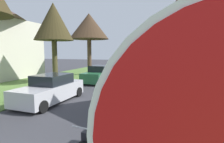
# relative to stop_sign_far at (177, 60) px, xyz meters

# --- Properties ---
(stop_sign_far) EXTENTS (0.81, 0.38, 2.96)m
(stop_sign_far) POSITION_rel_stop_sign_far_xyz_m (0.00, 0.00, 0.00)
(stop_sign_far) COLOR #9EA0A5
(stop_sign_far) RESTS_ON grass_verge_right
(street_tree_left_mid_b) EXTENTS (3.39, 3.39, 7.08)m
(street_tree_left_mid_b) POSITION_rel_stop_sign_far_xyz_m (-10.37, -1.73, 3.24)
(street_tree_left_mid_b) COLOR #474124
(street_tree_left_mid_b) RESTS_ON grass_verge_left
(street_tree_left_far) EXTENTS (4.76, 4.76, 7.40)m
(street_tree_left_far) POSITION_rel_stop_sign_far_xyz_m (-9.94, 4.57, 3.68)
(street_tree_left_far) COLOR brown
(street_tree_left_far) RESTS_ON grass_verge_left
(parked_sedan_silver) EXTENTS (2.05, 4.45, 1.57)m
(parked_sedan_silver) POSITION_rel_stop_sign_far_xyz_m (-7.07, -6.80, -1.46)
(parked_sedan_silver) COLOR #BCBCC1
(parked_sedan_silver) RESTS_ON ground
(parked_sedan_green) EXTENTS (2.05, 4.45, 1.57)m
(parked_sedan_green) POSITION_rel_stop_sign_far_xyz_m (-6.93, 0.32, -1.46)
(parked_sedan_green) COLOR #28663D
(parked_sedan_green) RESTS_ON ground
(parked_sedan_red) EXTENTS (2.05, 4.45, 1.57)m
(parked_sedan_red) POSITION_rel_stop_sign_far_xyz_m (-6.85, 6.42, -1.46)
(parked_sedan_red) COLOR red
(parked_sedan_red) RESTS_ON ground
(parked_sedan_black) EXTENTS (2.05, 4.45, 1.57)m
(parked_sedan_black) POSITION_rel_stop_sign_far_xyz_m (-7.05, 13.14, -1.46)
(parked_sedan_black) COLOR black
(parked_sedan_black) RESTS_ON ground
(parked_motorcycle) EXTENTS (0.60, 2.05, 0.97)m
(parked_motorcycle) POSITION_rel_stop_sign_far_xyz_m (-2.63, -10.73, -1.70)
(parked_motorcycle) COLOR black
(parked_motorcycle) RESTS_ON ground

